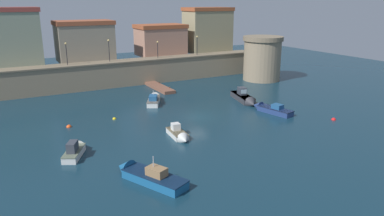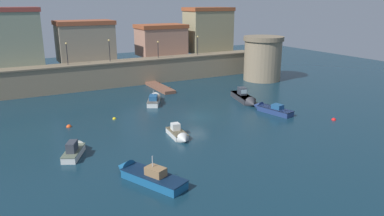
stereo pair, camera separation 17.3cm
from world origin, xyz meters
The scene contains 18 objects.
ground_plane centered at (0.00, 0.00, 0.00)m, with size 125.48×125.48×0.00m, color #112D3D.
quay_wall centered at (0.00, 22.56, 2.20)m, with size 49.27×3.58×4.38m.
old_town_backdrop centered at (-1.22, 26.97, 8.18)m, with size 47.47×6.03×9.32m.
fortress_tower centered at (22.02, 14.36, 4.13)m, with size 7.39×7.39×8.14m.
pier_dock centered at (2.04, 16.66, 0.26)m, with size 1.95×8.51×0.70m.
quay_lamp_0 centered at (-11.62, 22.56, 6.76)m, with size 0.32×0.32×3.60m.
quay_lamp_1 centered at (-4.60, 22.56, 6.84)m, with size 0.32×0.32×3.75m.
quay_lamp_2 centered at (4.41, 22.56, 6.43)m, with size 0.32×0.32×3.03m.
quay_lamp_3 centered at (12.67, 22.56, 6.77)m, with size 0.32×0.32×3.61m.
moored_boat_0 centered at (-12.38, -13.11, 0.48)m, with size 4.70×7.29×2.89m.
moored_boat_2 centered at (-2.09, 9.29, 0.48)m, with size 4.30×6.30×2.34m.
moored_boat_3 centered at (9.80, 3.03, 0.55)m, with size 3.40×7.37×2.32m.
moored_boat_4 centered at (-16.41, -4.91, 0.50)m, with size 3.31×4.78×1.93m.
moored_boat_5 centered at (9.64, -2.83, 0.44)m, with size 2.78×6.43×1.68m.
moored_boat_6 centered at (-5.53, -5.76, 0.41)m, with size 1.83×4.45×1.75m.
mooring_buoy_0 centered at (14.46, -9.39, 0.00)m, with size 0.57×0.57×0.57m, color red.
mooring_buoy_1 centered at (-15.41, 3.77, 0.00)m, with size 0.61×0.61×0.61m, color #EA4C19.
mooring_buoy_2 centered at (-9.73, 4.19, 0.00)m, with size 0.46×0.46×0.46m, color yellow.
Camera 1 is at (-22.35, -39.50, 14.48)m, focal length 34.43 mm.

